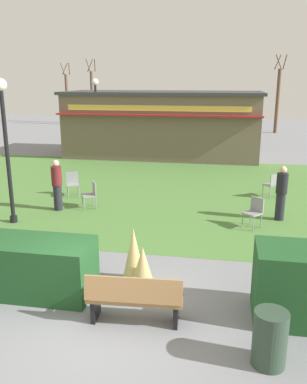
{
  "coord_description": "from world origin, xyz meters",
  "views": [
    {
      "loc": [
        2.09,
        -5.99,
        4.2
      ],
      "look_at": [
        0.26,
        4.2,
        1.29
      ],
      "focal_mm": 37.69,
      "sensor_mm": 36.0,
      "label": 1
    }
  ],
  "objects_px": {
    "cafe_chair_east": "(254,210)",
    "cafe_chair_north": "(91,193)",
    "park_bench": "(135,299)",
    "lamppost_mid": "(5,135)",
    "tree_right_bg": "(278,99)",
    "person_standing": "(57,185)",
    "person_strolling": "(281,193)",
    "food_kiosk": "(163,124)",
    "tree_left_bg": "(92,97)",
    "lamppost_far": "(96,109)",
    "cafe_chair_west": "(273,183)",
    "cafe_chair_center": "(73,182)",
    "tree_center_bg": "(67,97)",
    "trash_bin": "(270,338)",
    "parked_car_west_slot": "(165,128)"
  },
  "relations": [
    {
      "from": "cafe_chair_east",
      "to": "cafe_chair_north",
      "type": "bearing_deg",
      "value": 170.09
    },
    {
      "from": "park_bench",
      "to": "lamppost_mid",
      "type": "relative_size",
      "value": 0.41
    },
    {
      "from": "tree_right_bg",
      "to": "person_standing",
      "type": "bearing_deg",
      "value": -112.87
    },
    {
      "from": "person_strolling",
      "to": "cafe_chair_north",
      "type": "bearing_deg",
      "value": -164.92
    },
    {
      "from": "food_kiosk",
      "to": "tree_left_bg",
      "type": "height_order",
      "value": "tree_left_bg"
    },
    {
      "from": "tree_left_bg",
      "to": "tree_right_bg",
      "type": "height_order",
      "value": "tree_right_bg"
    },
    {
      "from": "lamppost_far",
      "to": "cafe_chair_west",
      "type": "relative_size",
      "value": 4.75
    },
    {
      "from": "cafe_chair_west",
      "to": "tree_left_bg",
      "type": "relative_size",
      "value": 0.15
    },
    {
      "from": "food_kiosk",
      "to": "cafe_chair_center",
      "type": "bearing_deg",
      "value": -102.86
    },
    {
      "from": "lamppost_far",
      "to": "tree_center_bg",
      "type": "height_order",
      "value": "tree_center_bg"
    },
    {
      "from": "cafe_chair_east",
      "to": "person_standing",
      "type": "distance_m",
      "value": 6.32
    },
    {
      "from": "lamppost_mid",
      "to": "tree_center_bg",
      "type": "bearing_deg",
      "value": 108.54
    },
    {
      "from": "lamppost_mid",
      "to": "lamppost_far",
      "type": "relative_size",
      "value": 1.0
    },
    {
      "from": "food_kiosk",
      "to": "tree_right_bg",
      "type": "bearing_deg",
      "value": 57.33
    },
    {
      "from": "cafe_chair_west",
      "to": "person_strolling",
      "type": "distance_m",
      "value": 2.52
    },
    {
      "from": "cafe_chair_east",
      "to": "tree_right_bg",
      "type": "distance_m",
      "value": 22.78
    },
    {
      "from": "tree_left_bg",
      "to": "trash_bin",
      "type": "bearing_deg",
      "value": -67.12
    },
    {
      "from": "tree_left_bg",
      "to": "cafe_chair_east",
      "type": "bearing_deg",
      "value": -62.17
    },
    {
      "from": "tree_left_bg",
      "to": "tree_center_bg",
      "type": "bearing_deg",
      "value": 151.7
    },
    {
      "from": "cafe_chair_east",
      "to": "tree_left_bg",
      "type": "bearing_deg",
      "value": 117.83
    },
    {
      "from": "person_standing",
      "to": "tree_center_bg",
      "type": "distance_m",
      "value": 28.35
    },
    {
      "from": "food_kiosk",
      "to": "tree_right_bg",
      "type": "xyz_separation_m",
      "value": [
        7.41,
        11.56,
        0.87
      ]
    },
    {
      "from": "lamppost_mid",
      "to": "food_kiosk",
      "type": "distance_m",
      "value": 12.12
    },
    {
      "from": "lamppost_mid",
      "to": "tree_right_bg",
      "type": "bearing_deg",
      "value": 66.54
    },
    {
      "from": "tree_right_bg",
      "to": "tree_center_bg",
      "type": "height_order",
      "value": "tree_right_bg"
    },
    {
      "from": "food_kiosk",
      "to": "cafe_chair_east",
      "type": "height_order",
      "value": "food_kiosk"
    },
    {
      "from": "park_bench",
      "to": "cafe_chair_north",
      "type": "distance_m",
      "value": 6.89
    },
    {
      "from": "park_bench",
      "to": "lamppost_mid",
      "type": "height_order",
      "value": "lamppost_mid"
    },
    {
      "from": "trash_bin",
      "to": "cafe_chair_center",
      "type": "relative_size",
      "value": 1.0
    },
    {
      "from": "person_standing",
      "to": "tree_right_bg",
      "type": "height_order",
      "value": "tree_right_bg"
    },
    {
      "from": "cafe_chair_center",
      "to": "tree_left_bg",
      "type": "distance_m",
      "value": 24.13
    },
    {
      "from": "cafe_chair_center",
      "to": "tree_right_bg",
      "type": "height_order",
      "value": "tree_right_bg"
    },
    {
      "from": "person_strolling",
      "to": "person_standing",
      "type": "relative_size",
      "value": 1.0
    },
    {
      "from": "lamppost_mid",
      "to": "tree_center_bg",
      "type": "distance_m",
      "value": 29.31
    },
    {
      "from": "lamppost_mid",
      "to": "cafe_chair_north",
      "type": "xyz_separation_m",
      "value": [
        1.88,
        1.78,
        -2.13
      ]
    },
    {
      "from": "person_strolling",
      "to": "lamppost_mid",
      "type": "bearing_deg",
      "value": -152.07
    },
    {
      "from": "cafe_chair_west",
      "to": "cafe_chair_center",
      "type": "bearing_deg",
      "value": -171.37
    },
    {
      "from": "cafe_chair_center",
      "to": "cafe_chair_north",
      "type": "xyz_separation_m",
      "value": [
        1.16,
        -1.28,
        0.0
      ]
    },
    {
      "from": "trash_bin",
      "to": "person_standing",
      "type": "distance_m",
      "value": 9.0
    },
    {
      "from": "trash_bin",
      "to": "cafe_chair_center",
      "type": "height_order",
      "value": "trash_bin"
    },
    {
      "from": "lamppost_far",
      "to": "person_strolling",
      "type": "xyz_separation_m",
      "value": [
        8.61,
        -8.61,
        -1.8
      ]
    },
    {
      "from": "lamppost_far",
      "to": "cafe_chair_center",
      "type": "height_order",
      "value": "lamppost_far"
    },
    {
      "from": "cafe_chair_east",
      "to": "tree_right_bg",
      "type": "relative_size",
      "value": 0.15
    },
    {
      "from": "lamppost_mid",
      "to": "parked_car_west_slot",
      "type": "distance_m",
      "value": 20.0
    },
    {
      "from": "person_strolling",
      "to": "parked_car_west_slot",
      "type": "bearing_deg",
      "value": 125.46
    },
    {
      "from": "park_bench",
      "to": "cafe_chair_center",
      "type": "bearing_deg",
      "value": 118.35
    },
    {
      "from": "person_standing",
      "to": "tree_left_bg",
      "type": "bearing_deg",
      "value": 14.17
    },
    {
      "from": "tree_left_bg",
      "to": "tree_center_bg",
      "type": "distance_m",
      "value": 3.59
    },
    {
      "from": "tree_right_bg",
      "to": "cafe_chair_west",
      "type": "bearing_deg",
      "value": -96.34
    },
    {
      "from": "cafe_chair_east",
      "to": "cafe_chair_center",
      "type": "bearing_deg",
      "value": 161.1
    }
  ]
}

